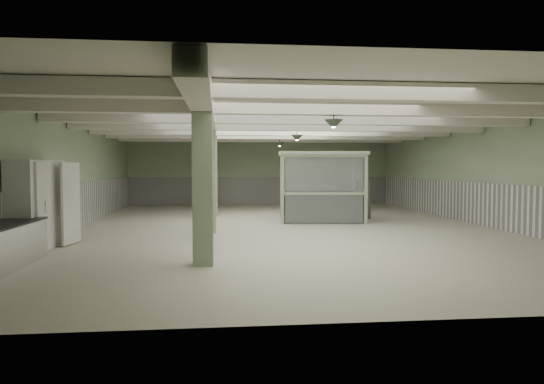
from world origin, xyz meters
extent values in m
plane|color=beige|center=(0.00, 0.00, 0.00)|extent=(20.00, 20.00, 0.00)
cube|color=silver|center=(0.00, 0.00, 3.60)|extent=(14.00, 20.00, 0.02)
cube|color=#9CB590|center=(0.00, 10.00, 1.80)|extent=(14.00, 0.02, 3.60)
cube|color=#9CB590|center=(0.00, -10.00, 1.80)|extent=(14.00, 0.02, 3.60)
cube|color=#9CB590|center=(-7.00, 0.00, 1.80)|extent=(0.02, 20.00, 3.60)
cube|color=#9CB590|center=(7.00, 0.00, 1.80)|extent=(0.02, 20.00, 3.60)
cube|color=white|center=(-6.97, 0.00, 0.75)|extent=(0.05, 19.90, 1.50)
cube|color=white|center=(6.97, 0.00, 0.75)|extent=(0.05, 19.90, 1.50)
cube|color=white|center=(0.00, 9.97, 0.75)|extent=(13.90, 0.05, 1.50)
cube|color=silver|center=(-2.50, 0.00, 3.38)|extent=(0.45, 19.90, 0.40)
cube|color=silver|center=(0.00, -7.50, 3.42)|extent=(13.90, 0.35, 0.32)
cube|color=silver|center=(0.00, -5.00, 3.42)|extent=(13.90, 0.35, 0.32)
cube|color=silver|center=(0.00, -2.50, 3.42)|extent=(13.90, 0.35, 0.32)
cube|color=silver|center=(0.00, 0.00, 3.42)|extent=(13.90, 0.35, 0.32)
cube|color=silver|center=(0.00, 2.50, 3.42)|extent=(13.90, 0.35, 0.32)
cube|color=silver|center=(0.00, 5.00, 3.42)|extent=(13.90, 0.35, 0.32)
cube|color=silver|center=(0.00, 7.50, 3.42)|extent=(13.90, 0.35, 0.32)
cube|color=#92A686|center=(-2.50, -6.00, 1.80)|extent=(0.42, 0.42, 3.60)
cube|color=#92A686|center=(-2.50, -1.00, 1.80)|extent=(0.42, 0.42, 3.60)
cube|color=#92A686|center=(-2.50, 4.00, 1.80)|extent=(0.42, 0.42, 3.60)
cube|color=#92A686|center=(-2.50, 8.00, 1.80)|extent=(0.42, 0.42, 3.60)
cone|color=#344232|center=(0.50, -5.00, 3.05)|extent=(0.44, 0.44, 0.22)
cone|color=#344232|center=(0.50, 0.50, 3.05)|extent=(0.44, 0.44, 0.22)
cone|color=#344232|center=(0.50, 5.50, 3.05)|extent=(0.44, 0.44, 0.22)
cube|color=white|center=(-6.65, -3.66, 1.12)|extent=(0.61, 2.45, 2.24)
cube|color=white|center=(-6.31, -4.22, 1.12)|extent=(0.06, 0.92, 2.14)
cube|color=white|center=(-6.19, -3.00, 1.12)|extent=(0.22, 0.91, 2.14)
cube|color=silver|center=(-6.27, -4.22, 1.12)|extent=(0.02, 0.05, 0.30)
cube|color=silver|center=(-6.27, -3.10, 1.12)|extent=(0.02, 0.05, 0.30)
cube|color=#A5BE98|center=(0.07, 1.08, 1.25)|extent=(0.13, 0.13, 2.50)
cube|color=#A5BE98|center=(0.35, 3.56, 1.25)|extent=(0.13, 0.13, 2.50)
cube|color=#A5BE98|center=(3.04, 0.74, 1.25)|extent=(0.13, 0.13, 2.50)
cube|color=#A5BE98|center=(3.32, 3.22, 1.25)|extent=(0.13, 0.13, 2.50)
cube|color=#A5BE98|center=(1.70, 2.15, 2.56)|extent=(3.53, 3.09, 0.12)
cube|color=silver|center=(1.56, 0.91, 0.55)|extent=(2.78, 0.37, 1.05)
cube|color=silver|center=(1.56, 0.91, 1.78)|extent=(2.78, 0.37, 1.22)
cube|color=silver|center=(1.84, 3.39, 0.55)|extent=(2.78, 0.37, 1.05)
cube|color=silver|center=(1.84, 3.39, 1.78)|extent=(2.78, 0.37, 1.22)
cube|color=silver|center=(0.21, 2.32, 0.55)|extent=(0.32, 2.29, 1.05)
cube|color=silver|center=(0.21, 2.32, 1.78)|extent=(0.32, 2.29, 1.22)
cube|color=silver|center=(3.18, 1.98, 0.55)|extent=(0.32, 2.29, 1.05)
cube|color=silver|center=(3.18, 1.98, 1.78)|extent=(0.32, 2.29, 1.22)
cube|color=#595B4B|center=(3.54, 2.73, 0.75)|extent=(0.56, 0.74, 1.49)
camera|label=1|loc=(-2.12, -16.15, 2.06)|focal=32.00mm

